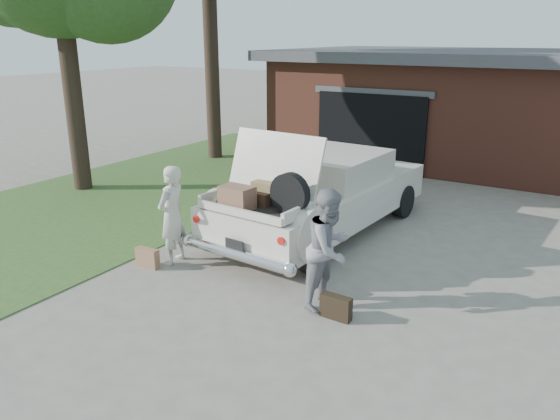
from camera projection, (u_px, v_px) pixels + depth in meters
The scene contains 8 objects.
ground at pixel (260, 287), 8.55m from camera, with size 90.00×90.00×0.00m, color gray.
grass_strip at pixel (143, 191), 13.70m from camera, with size 6.00×16.00×0.02m, color #2D4C1E.
house at pixel (490, 105), 16.87m from camera, with size 12.80×7.80×3.30m.
sedan at pixel (322, 194), 10.66m from camera, with size 2.48×5.58×2.21m.
woman_left at pixel (172, 215), 9.21m from camera, with size 0.62×0.41×1.71m, color beige.
woman_right at pixel (330, 249), 7.73m from camera, with size 0.85×0.66×1.75m, color gray.
suitcase_left at pixel (147, 258), 9.23m from camera, with size 0.43×0.14×0.33m, color #9C6E4F.
suitcase_right at pixel (336, 307), 7.55m from camera, with size 0.45×0.14×0.35m, color black.
Camera 1 is at (4.31, -6.46, 3.78)m, focal length 35.00 mm.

